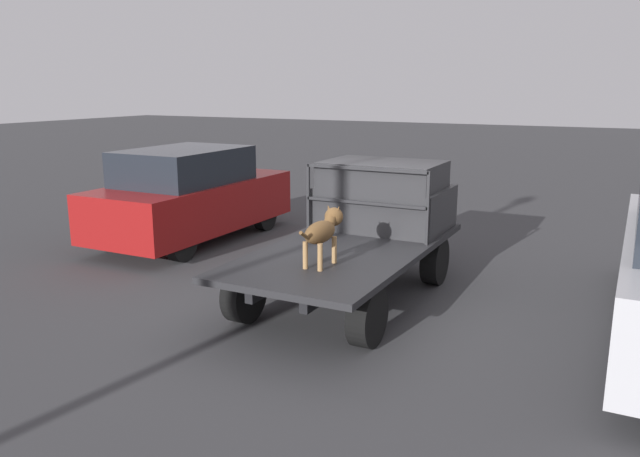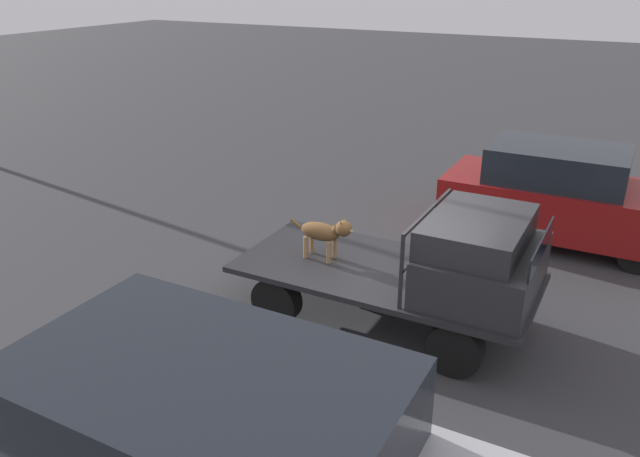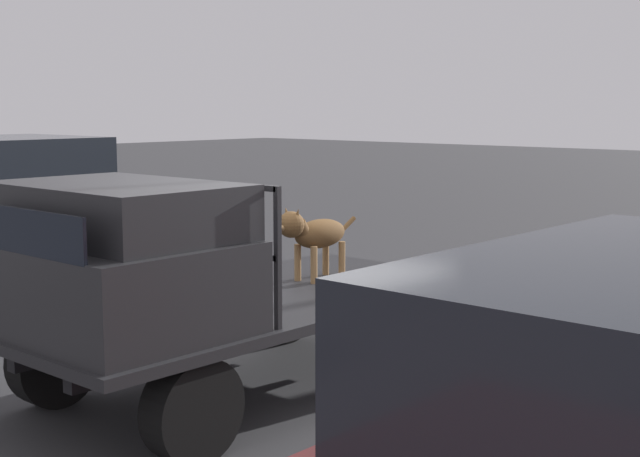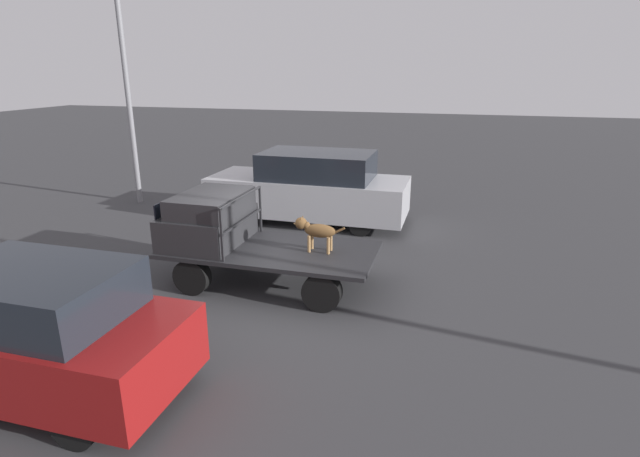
# 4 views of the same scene
# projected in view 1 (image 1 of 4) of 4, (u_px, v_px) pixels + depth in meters

# --- Properties ---
(ground_plane) EXTENTS (80.00, 80.00, 0.00)m
(ground_plane) POSITION_uv_depth(u_px,v_px,m) (348.00, 300.00, 8.43)
(ground_plane) COLOR #38383A
(flatbed_truck) EXTENTS (4.07, 1.95, 0.76)m
(flatbed_truck) POSITION_uv_depth(u_px,v_px,m) (348.00, 260.00, 8.31)
(flatbed_truck) COLOR black
(flatbed_truck) RESTS_ON ground
(truck_cab) EXTENTS (1.36, 1.83, 1.00)m
(truck_cab) POSITION_uv_depth(u_px,v_px,m) (384.00, 196.00, 9.27)
(truck_cab) COLOR #28282B
(truck_cab) RESTS_ON flatbed_truck
(truck_headboard) EXTENTS (0.04, 1.83, 0.99)m
(truck_headboard) POSITION_uv_depth(u_px,v_px,m) (365.00, 192.00, 8.60)
(truck_headboard) COLOR #232326
(truck_headboard) RESTS_ON flatbed_truck
(dog) EXTENTS (1.01, 0.26, 0.67)m
(dog) POSITION_uv_depth(u_px,v_px,m) (324.00, 230.00, 7.38)
(dog) COLOR #9E7547
(dog) RESTS_ON flatbed_truck
(parked_sedan) EXTENTS (4.16, 1.79, 1.73)m
(parked_sedan) POSITION_uv_depth(u_px,v_px,m) (191.00, 195.00, 11.52)
(parked_sedan) COLOR black
(parked_sedan) RESTS_ON ground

